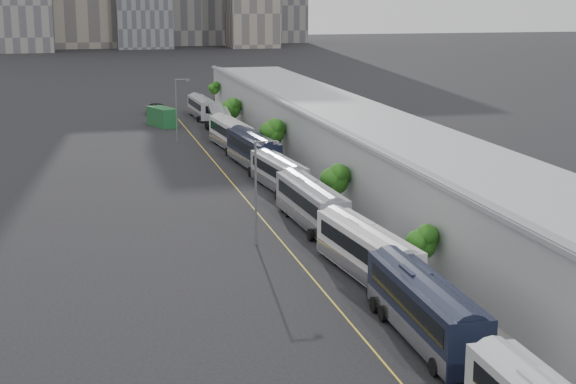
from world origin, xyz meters
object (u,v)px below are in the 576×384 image
object	(u,v)px
bus_5	(253,153)
bus_6	(231,136)
bus_2	(367,256)
shipping_container	(162,117)
bus_4	(279,176)
bus_8	(201,109)
street_lamp_near	(258,185)
street_lamp_far	(178,106)
bus_1	(424,313)
suv	(156,109)
bus_7	(219,122)
bus_3	(311,207)

from	to	relation	value
bus_5	bus_6	world-z (taller)	bus_5
bus_2	shipping_container	distance (m)	78.01
bus_4	bus_8	size ratio (longest dim) A/B	1.00
street_lamp_near	street_lamp_far	bearing A→B (deg)	90.66
bus_1	shipping_container	distance (m)	89.86
street_lamp_far	bus_6	bearing A→B (deg)	-44.91
bus_6	suv	bearing A→B (deg)	95.62
bus_4	bus_7	world-z (taller)	bus_7
bus_5	shipping_container	distance (m)	36.18
bus_1	bus_2	distance (m)	11.93
bus_5	bus_1	bearing A→B (deg)	-95.34
bus_2	street_lamp_far	world-z (taller)	street_lamp_far
bus_7	bus_8	xyz separation A→B (m)	(-0.37, 16.23, -0.09)
bus_3	suv	size ratio (longest dim) A/B	2.17
bus_8	street_lamp_far	distance (m)	24.84
bus_6	bus_3	bearing A→B (deg)	-94.24
bus_6	bus_8	xyz separation A→B (m)	(0.32, 29.88, -0.16)
bus_5	street_lamp_far	xyz separation A→B (m)	(-6.56, 19.50, 3.35)
bus_3	bus_5	bearing A→B (deg)	86.99
bus_6	suv	xyz separation A→B (m)	(-6.54, 36.83, -0.79)
bus_3	shipping_container	size ratio (longest dim) A/B	2.16
bus_1	shipping_container	world-z (taller)	bus_1
bus_5	suv	size ratio (longest dim) A/B	2.26
bus_1	bus_4	bearing A→B (deg)	89.72
street_lamp_far	bus_1	bearing A→B (deg)	-85.33
bus_3	bus_4	distance (m)	14.84
bus_1	bus_5	bearing A→B (deg)	90.23
bus_1	bus_5	xyz separation A→B (m)	(0.53, 54.16, 0.06)
bus_2	street_lamp_far	distance (m)	62.17
bus_3	suv	bearing A→B (deg)	92.37
bus_2	bus_8	size ratio (longest dim) A/B	1.10
bus_6	bus_8	world-z (taller)	bus_6
bus_2	bus_5	bearing A→B (deg)	84.42
bus_8	shipping_container	world-z (taller)	bus_8
bus_4	street_lamp_near	distance (m)	21.02
street_lamp_far	bus_7	bearing A→B (deg)	47.30
bus_4	bus_6	xyz separation A→B (m)	(-0.61, 25.55, 0.17)
bus_7	street_lamp_far	xyz separation A→B (m)	(-6.89, -7.47, 3.48)
bus_6	shipping_container	xyz separation A→B (m)	(-6.86, 22.13, -0.20)
bus_2	bus_4	world-z (taller)	bus_2
bus_2	street_lamp_near	bearing A→B (deg)	114.41
bus_8	bus_1	bearing A→B (deg)	-92.95
bus_1	street_lamp_far	bearing A→B (deg)	95.47
street_lamp_far	bus_5	bearing A→B (deg)	-71.42
bus_4	bus_7	bearing A→B (deg)	84.21
suv	bus_1	bearing A→B (deg)	-78.62
suv	bus_2	bearing A→B (deg)	-77.90
street_lamp_near	bus_7	bearing A→B (deg)	83.90
shipping_container	suv	bearing A→B (deg)	70.06
bus_8	suv	world-z (taller)	bus_8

